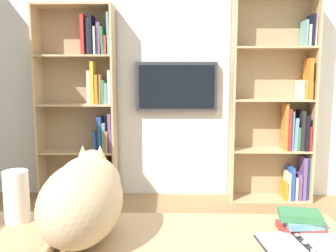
# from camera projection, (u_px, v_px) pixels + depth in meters

# --- Properties ---
(wall_back) EXTENTS (4.52, 0.06, 2.70)m
(wall_back) POSITION_uv_depth(u_px,v_px,m) (174.00, 77.00, 4.07)
(wall_back) COLOR silver
(wall_back) RESTS_ON ground
(bookshelf_left) EXTENTS (0.88, 0.28, 2.22)m
(bookshelf_left) POSITION_uv_depth(u_px,v_px,m) (282.00, 111.00, 3.93)
(bookshelf_left) COLOR tan
(bookshelf_left) RESTS_ON ground
(bookshelf_right) EXTENTS (0.85, 0.28, 2.11)m
(bookshelf_right) POSITION_uv_depth(u_px,v_px,m) (87.00, 103.00, 3.97)
(bookshelf_right) COLOR tan
(bookshelf_right) RESTS_ON ground
(wall_mounted_tv) EXTENTS (0.90, 0.07, 0.54)m
(wall_mounted_tv) POSITION_uv_depth(u_px,v_px,m) (176.00, 87.00, 4.00)
(wall_mounted_tv) COLOR #333338
(cat) EXTENTS (0.32, 0.67, 0.35)m
(cat) POSITION_uv_depth(u_px,v_px,m) (84.00, 196.00, 1.46)
(cat) COLOR #D1B284
(cat) RESTS_ON desk
(open_binder) EXTENTS (0.36, 0.26, 0.02)m
(open_binder) POSITION_uv_depth(u_px,v_px,m) (305.00, 245.00, 1.39)
(open_binder) COLOR #26262B
(open_binder) RESTS_ON desk
(paper_towel_roll) EXTENTS (0.11, 0.11, 0.23)m
(paper_towel_roll) POSITION_uv_depth(u_px,v_px,m) (16.00, 196.00, 1.62)
(paper_towel_roll) COLOR white
(paper_towel_roll) RESTS_ON desk
(desk_book_stack) EXTENTS (0.19, 0.14, 0.08)m
(desk_book_stack) POSITION_uv_depth(u_px,v_px,m) (301.00, 222.00, 1.53)
(desk_book_stack) COLOR #B7332D
(desk_book_stack) RESTS_ON desk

